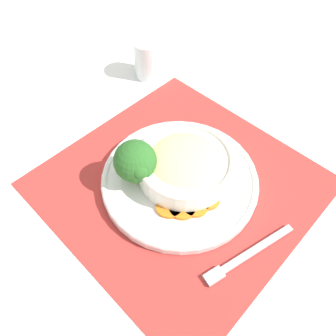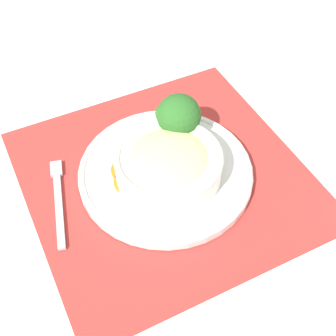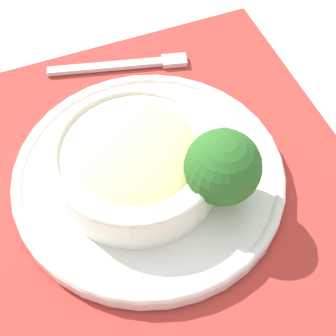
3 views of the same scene
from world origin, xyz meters
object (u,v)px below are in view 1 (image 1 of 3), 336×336
Objects in this scene: fork at (242,259)px; broccoli_floret at (135,162)px; bowl at (184,163)px; water_glass at (148,61)px.

broccoli_floret is at bearing 18.54° from fork.
bowl is 0.09m from broccoli_floret.
fork is at bearing 154.84° from water_glass.
bowl is at bearing -124.67° from broccoli_floret.
broccoli_floret is (0.05, 0.07, 0.02)m from bowl.
water_glass reaches higher than fork.
broccoli_floret is 0.52× the size of fork.
broccoli_floret is at bearing 55.33° from bowl.
bowl is 0.34m from water_glass.
bowl is 1.93× the size of broccoli_floret.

